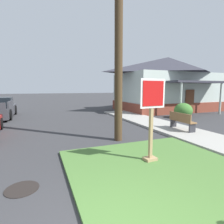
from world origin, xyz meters
TOP-DOWN VIEW (x-y plane):
  - grass_corner_patch at (2.15, 1.41)m, footprint 4.69×5.90m
  - sidewalk_strip at (5.69, 5.41)m, footprint 2.20×15.99m
  - stop_sign at (2.21, 2.57)m, footprint 0.82×0.30m
  - manhole_cover at (-1.18, 2.40)m, footprint 0.70×0.70m
  - street_bench at (5.79, 5.24)m, footprint 0.44×1.50m
  - utility_pole at (2.28, 5.08)m, footprint 1.59×0.32m
  - corner_house at (11.27, 13.28)m, footprint 9.86×7.57m
  - shrub_near_porch at (8.99, 8.55)m, footprint 1.30×1.30m

SIDE VIEW (x-z plane):
  - manhole_cover at x=-1.18m, z-range 0.00..0.02m
  - grass_corner_patch at x=2.15m, z-range 0.00..0.08m
  - sidewalk_strip at x=5.69m, z-range 0.00..0.12m
  - shrub_near_porch at x=8.99m, z-range 0.00..1.11m
  - street_bench at x=5.79m, z-range 0.16..1.01m
  - stop_sign at x=2.21m, z-range 0.10..2.46m
  - corner_house at x=11.27m, z-range 0.06..5.26m
  - utility_pole at x=2.28m, z-range 0.16..10.84m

